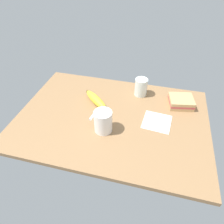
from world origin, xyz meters
TOP-DOWN VIEW (x-y plane):
  - tabletop at (0.00, 0.00)cm, footprint 90.00×64.00cm
  - coffee_mug_black at (-1.61, -9.31)cm, footprint 10.16×7.92cm
  - sandwich_main at (31.62, 17.26)cm, footprint 13.45×12.52cm
  - glass_of_milk at (10.44, 21.41)cm, footprint 6.65×6.65cm
  - banana at (-10.44, 8.10)cm, footprint 16.78×15.56cm
  - paper_napkin at (21.20, 1.54)cm, footprint 13.64×13.64cm

SIDE VIEW (x-z plane):
  - tabletop at x=0.00cm, z-range 0.00..2.00cm
  - paper_napkin at x=21.20cm, z-range 2.00..2.30cm
  - banana at x=-10.44cm, z-range 2.00..6.16cm
  - sandwich_main at x=31.62cm, z-range 2.00..6.40cm
  - glass_of_milk at x=10.44cm, z-range 1.71..11.25cm
  - coffee_mug_black at x=-1.61cm, z-range 2.14..12.46cm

